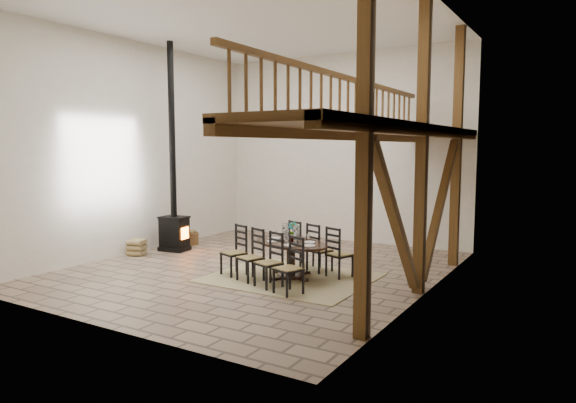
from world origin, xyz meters
The scene contains 7 objects.
ground centered at (0.00, 0.00, 0.00)m, with size 8.00×8.00×0.00m, color gray.
room_shell centered at (1.19, 0.00, 3.01)m, with size 7.02×8.02×5.01m.
rug centered at (0.97, -0.28, 0.01)m, with size 3.00×2.50×0.02m, color tan.
dining_table centered at (0.94, -0.36, 0.37)m, with size 2.36×2.41×1.10m.
wood_stove centered at (-2.83, 0.53, 1.13)m, with size 0.71×0.58×5.00m.
log_basket centered at (-3.06, 1.33, 0.17)m, with size 0.46×0.46×0.38m.
log_stack centered at (-3.20, -0.34, 0.19)m, with size 0.46×0.46×0.37m.
Camera 1 is at (5.93, -8.62, 2.51)m, focal length 32.00 mm.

